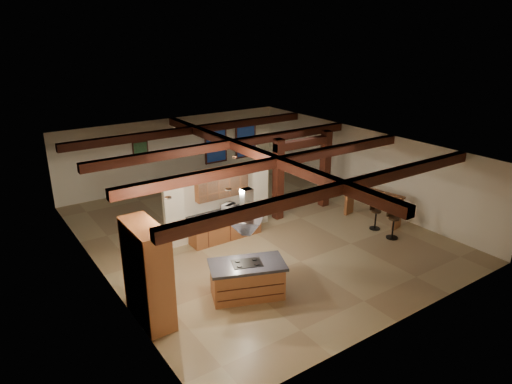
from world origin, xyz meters
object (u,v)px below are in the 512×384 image
(sofa, at_px, (230,172))
(kitchen_island, at_px, (247,279))
(bar_counter, at_px, (373,201))
(dining_table, at_px, (205,204))

(sofa, bearing_deg, kitchen_island, 67.16)
(kitchen_island, distance_m, bar_counter, 6.45)
(kitchen_island, bearing_deg, dining_table, 72.45)
(dining_table, relative_size, sofa, 0.89)
(sofa, bearing_deg, dining_table, 51.42)
(kitchen_island, distance_m, dining_table, 5.74)
(kitchen_island, relative_size, dining_table, 1.12)
(sofa, relative_size, bar_counter, 0.98)
(dining_table, height_order, sofa, dining_table)
(kitchen_island, relative_size, sofa, 1.00)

